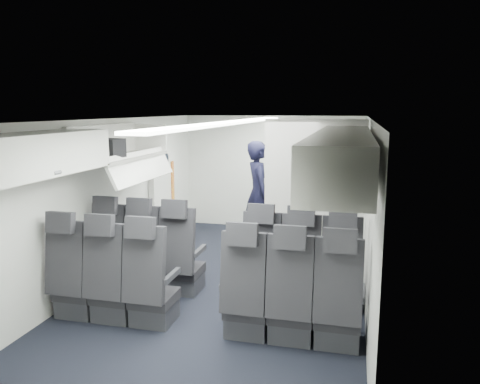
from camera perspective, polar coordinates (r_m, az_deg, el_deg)
The scene contains 13 objects.
cabin_shell at distance 6.05m, azimuth -0.91°, elevation -0.89°, with size 3.41×6.01×2.16m.
seat_row_front at distance 5.74m, azimuth -2.26°, elevation -8.96°, with size 3.33×0.56×1.24m.
seat_row_mid at distance 4.94m, azimuth -5.23°, elevation -12.25°, with size 3.33×0.56×1.24m.
overhead_bin_left_rear at distance 4.77m, azimuth -24.02°, elevation 4.18°, with size 0.53×1.80×0.40m.
overhead_bin_left_front_open at distance 6.27m, azimuth -14.43°, elevation 4.83°, with size 0.64×1.70×0.72m.
overhead_bin_right_rear at distance 3.77m, azimuth 12.00°, elevation 3.48°, with size 0.53×1.80×0.40m.
overhead_bin_right_front at distance 5.51m, azimuth 12.66°, elevation 5.50°, with size 0.53×1.70×0.40m.
bulkhead_partition at distance 6.68m, azimuth 9.02°, elevation -0.40°, with size 1.40×0.15×2.13m.
galley_unit at distance 8.59m, azimuth 9.92°, elevation 1.07°, with size 0.85×0.52×1.90m.
boarding_door at distance 8.06m, azimuth -9.38°, elevation 0.53°, with size 0.12×1.27×1.86m.
flight_attendant at distance 7.83m, azimuth 2.23°, elevation -0.18°, with size 0.64×0.42×1.76m, color black.
carry_on_bag at distance 5.88m, azimuth -15.93°, elevation 5.18°, with size 0.38×0.26×0.23m, color black.
papers at distance 7.71m, azimuth 3.55°, elevation 1.34°, with size 0.18×0.02×0.12m, color white.
Camera 1 is at (1.52, -5.75, 2.28)m, focal length 35.00 mm.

